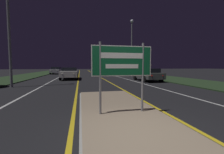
# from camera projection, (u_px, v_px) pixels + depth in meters

# --- Properties ---
(ground_plane) EXTENTS (160.00, 160.00, 0.00)m
(ground_plane) POSITION_uv_depth(u_px,v_px,m) (143.00, 140.00, 3.16)
(ground_plane) COLOR black
(median_island) EXTENTS (2.62, 8.15, 0.10)m
(median_island) POSITION_uv_depth(u_px,v_px,m) (122.00, 114.00, 4.73)
(median_island) COLOR #999993
(median_island) RESTS_ON ground_plane
(verge_left) EXTENTS (5.00, 100.00, 0.08)m
(verge_left) POSITION_uv_depth(u_px,v_px,m) (20.00, 77.00, 20.70)
(verge_left) COLOR #23381E
(verge_left) RESTS_ON ground_plane
(verge_right) EXTENTS (5.00, 100.00, 0.08)m
(verge_right) POSITION_uv_depth(u_px,v_px,m) (147.00, 75.00, 24.64)
(verge_right) COLOR #23381E
(verge_right) RESTS_ON ground_plane
(centre_line_yellow_left) EXTENTS (0.12, 70.00, 0.01)m
(centre_line_yellow_left) POSITION_uv_depth(u_px,v_px,m) (79.00, 75.00, 27.24)
(centre_line_yellow_left) COLOR gold
(centre_line_yellow_left) RESTS_ON ground_plane
(centre_line_yellow_right) EXTENTS (0.12, 70.00, 0.01)m
(centre_line_yellow_right) POSITION_uv_depth(u_px,v_px,m) (95.00, 75.00, 27.86)
(centre_line_yellow_right) COLOR gold
(centre_line_yellow_right) RESTS_ON ground_plane
(lane_line_white_left) EXTENTS (0.12, 70.00, 0.01)m
(lane_line_white_left) POSITION_uv_depth(u_px,v_px,m) (64.00, 75.00, 26.68)
(lane_line_white_left) COLOR silver
(lane_line_white_left) RESTS_ON ground_plane
(lane_line_white_right) EXTENTS (0.12, 70.00, 0.01)m
(lane_line_white_right) POSITION_uv_depth(u_px,v_px,m) (110.00, 74.00, 28.42)
(lane_line_white_right) COLOR silver
(lane_line_white_right) RESTS_ON ground_plane
(edge_line_white_left) EXTENTS (0.10, 70.00, 0.01)m
(edge_line_white_left) POSITION_uv_depth(u_px,v_px,m) (46.00, 75.00, 26.06)
(edge_line_white_left) COLOR silver
(edge_line_white_left) RESTS_ON ground_plane
(edge_line_white_right) EXTENTS (0.10, 70.00, 0.01)m
(edge_line_white_right) POSITION_uv_depth(u_px,v_px,m) (125.00, 74.00, 29.05)
(edge_line_white_right) COLOR silver
(edge_line_white_right) RESTS_ON ground_plane
(highway_sign) EXTENTS (1.90, 0.07, 2.19)m
(highway_sign) POSITION_uv_depth(u_px,v_px,m) (122.00, 64.00, 4.61)
(highway_sign) COLOR gray
(highway_sign) RESTS_ON median_island
(streetlight_left_near) EXTENTS (0.47, 0.47, 10.18)m
(streetlight_left_near) POSITION_uv_depth(u_px,v_px,m) (8.00, 2.00, 10.64)
(streetlight_left_near) COLOR gray
(streetlight_left_near) RESTS_ON ground_plane
(streetlight_right_near) EXTENTS (0.48, 0.48, 8.63)m
(streetlight_right_near) POSITION_uv_depth(u_px,v_px,m) (132.00, 41.00, 22.92)
(streetlight_right_near) COLOR gray
(streetlight_right_near) RESTS_ON ground_plane
(car_receding_0) EXTENTS (1.91, 4.33, 1.33)m
(car_receding_0) POSITION_uv_depth(u_px,v_px,m) (148.00, 74.00, 15.76)
(car_receding_0) COLOR #4C514C
(car_receding_0) RESTS_ON ground_plane
(car_receding_1) EXTENTS (1.98, 4.19, 1.38)m
(car_receding_1) POSITION_uv_depth(u_px,v_px,m) (117.00, 71.00, 28.13)
(car_receding_1) COLOR navy
(car_receding_1) RESTS_ON ground_plane
(car_receding_2) EXTENTS (1.89, 4.07, 1.37)m
(car_receding_2) POSITION_uv_depth(u_px,v_px,m) (95.00, 69.00, 40.74)
(car_receding_2) COLOR maroon
(car_receding_2) RESTS_ON ground_plane
(car_approaching_0) EXTENTS (2.02, 4.84, 1.41)m
(car_approaching_0) POSITION_uv_depth(u_px,v_px,m) (70.00, 73.00, 18.06)
(car_approaching_0) COLOR silver
(car_approaching_0) RESTS_ON ground_plane
(car_approaching_1) EXTENTS (1.92, 4.55, 1.40)m
(car_approaching_1) POSITION_uv_depth(u_px,v_px,m) (56.00, 70.00, 30.03)
(car_approaching_1) COLOR #B7B7BC
(car_approaching_1) RESTS_ON ground_plane
(warning_sign) EXTENTS (0.60, 0.06, 2.32)m
(warning_sign) POSITION_uv_depth(u_px,v_px,m) (144.00, 67.00, 26.40)
(warning_sign) COLOR gray
(warning_sign) RESTS_ON verge_right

